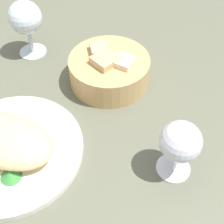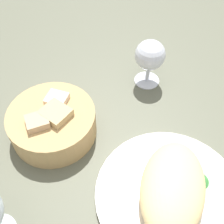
{
  "view_description": "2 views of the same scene",
  "coord_description": "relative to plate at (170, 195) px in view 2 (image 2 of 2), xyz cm",
  "views": [
    {
      "loc": [
        11.68,
        -40.61,
        49.07
      ],
      "look_at": [
        6.51,
        -2.15,
        5.02
      ],
      "focal_mm": 49.32,
      "sensor_mm": 36.0,
      "label": 1
    },
    {
      "loc": [
        -31.66,
        0.92,
        50.31
      ],
      "look_at": [
        6.13,
        -0.65,
        3.61
      ],
      "focal_mm": 45.1,
      "sensor_mm": 36.0,
      "label": 2
    }
  ],
  "objects": [
    {
      "name": "bread_basket",
      "position": [
        15.6,
        22.28,
        2.72
      ],
      "size": [
        18.07,
        18.07,
        7.95
      ],
      "color": "tan",
      "rests_on": "ground_plane"
    },
    {
      "name": "plate",
      "position": [
        0.0,
        0.0,
        0.0
      ],
      "size": [
        27.27,
        27.27,
        1.4
      ],
      "primitive_type": "cylinder",
      "color": "white",
      "rests_on": "ground_plane"
    },
    {
      "name": "omelette",
      "position": [
        0.0,
        0.0,
        3.41
      ],
      "size": [
        21.06,
        16.12,
        5.42
      ],
      "primitive_type": "ellipsoid",
      "rotation": [
        0.0,
        0.0,
        -0.29
      ],
      "color": "#EFCD89",
      "rests_on": "plate"
    },
    {
      "name": "lettuce_garnish",
      "position": [
        2.28,
        -5.75,
        1.48
      ],
      "size": [
        3.84,
        3.84,
        1.57
      ],
      "primitive_type": "cone",
      "color": "#3A8C3C",
      "rests_on": "plate"
    },
    {
      "name": "wine_glass_near",
      "position": [
        30.43,
        0.52,
        7.1
      ],
      "size": [
        7.15,
        7.15,
        11.92
      ],
      "color": "silver",
      "rests_on": "ground_plane"
    },
    {
      "name": "ground_plane",
      "position": [
        11.61,
        10.48,
        -1.7
      ],
      "size": [
        140.0,
        140.0,
        2.0
      ],
      "primitive_type": "cube",
      "color": "#5C5E4C"
    }
  ]
}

